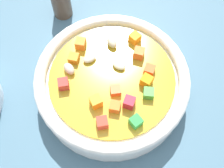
{
  "coord_description": "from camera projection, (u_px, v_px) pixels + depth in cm",
  "views": [
    {
      "loc": [
        8.57,
        -16.06,
        39.02
      ],
      "look_at": [
        0.0,
        0.0,
        2.13
      ],
      "focal_mm": 47.38,
      "sensor_mm": 36.0,
      "label": 1
    }
  ],
  "objects": [
    {
      "name": "ground_plane",
      "position": [
        112.0,
        93.0,
        0.44
      ],
      "size": [
        140.0,
        140.0,
        2.0
      ],
      "primitive_type": "cube",
      "color": "#42667A"
    },
    {
      "name": "soup_bowl_main",
      "position": [
        112.0,
        83.0,
        0.41
      ],
      "size": [
        20.94,
        20.94,
        5.52
      ],
      "color": "white",
      "rests_on": "ground_plane"
    }
  ]
}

